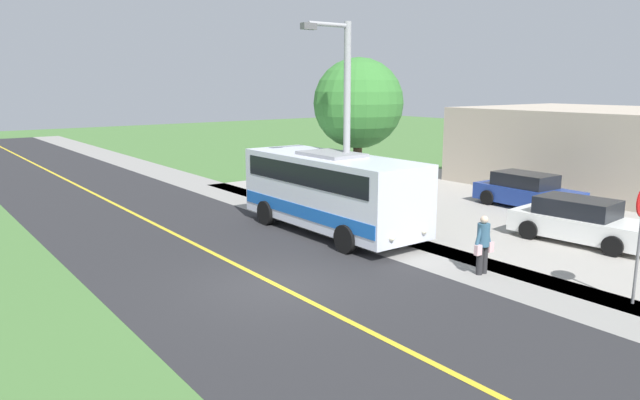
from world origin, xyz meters
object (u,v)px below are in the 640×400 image
at_px(pedestrian_with_bags, 483,243).
at_px(parked_car_near, 527,191).
at_px(parked_car_far, 580,222).
at_px(street_light_pole, 344,118).
at_px(tree_curbside, 358,104).
at_px(shuttle_bus_front, 331,189).

height_order(pedestrian_with_bags, parked_car_near, pedestrian_with_bags).
height_order(parked_car_near, parked_car_far, same).
xyz_separation_m(pedestrian_with_bags, street_light_pole, (0.16, -5.85, 3.11)).
relative_size(street_light_pole, parked_car_near, 1.61).
bearing_deg(parked_car_near, tree_curbside, -29.85).
xyz_separation_m(street_light_pole, parked_car_far, (-5.45, 5.68, -3.30)).
bearing_deg(parked_car_near, shuttle_bus_front, -10.44).
bearing_deg(tree_curbside, street_light_pole, 41.13).
relative_size(parked_car_far, tree_curbside, 0.74).
xyz_separation_m(street_light_pole, tree_curbside, (-2.54, -2.21, 0.38)).
distance_m(pedestrian_with_bags, street_light_pole, 6.62).
height_order(street_light_pole, tree_curbside, street_light_pole).
xyz_separation_m(shuttle_bus_front, parked_car_near, (-9.17, 1.69, -0.87)).
distance_m(shuttle_bus_front, pedestrian_with_bags, 6.18).
bearing_deg(pedestrian_with_bags, parked_car_far, -178.24).
relative_size(shuttle_bus_front, pedestrian_with_bags, 4.63).
relative_size(shuttle_bus_front, parked_car_far, 1.67).
distance_m(shuttle_bus_front, tree_curbside, 4.44).
distance_m(pedestrian_with_bags, parked_car_far, 5.30).
bearing_deg(parked_car_far, street_light_pole, -46.20).
distance_m(parked_car_far, tree_curbside, 9.19).
height_order(shuttle_bus_front, tree_curbside, tree_curbside).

